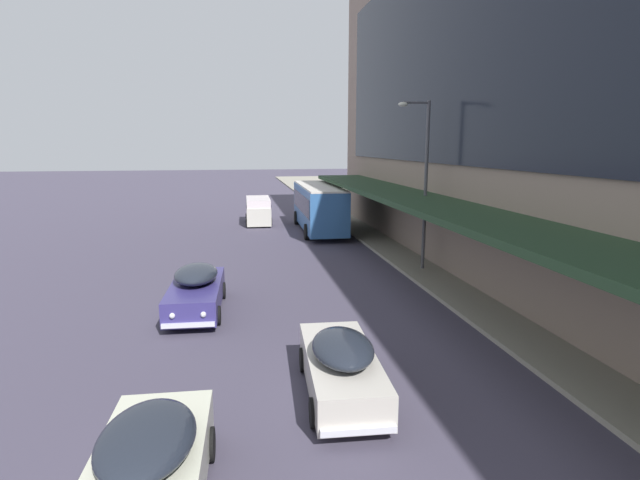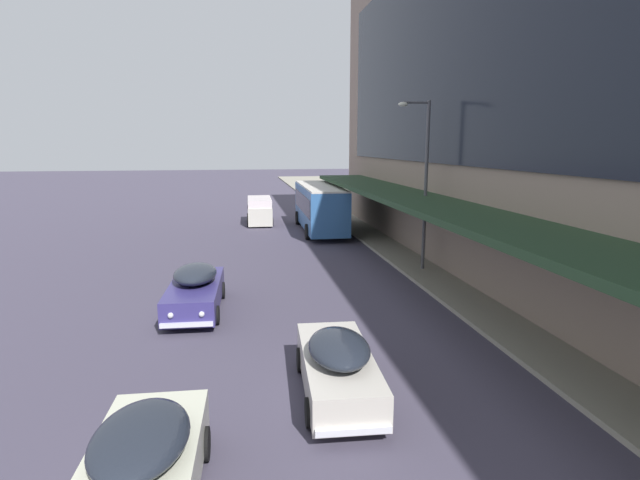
{
  "view_description": "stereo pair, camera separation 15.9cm",
  "coord_description": "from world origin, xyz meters",
  "views": [
    {
      "loc": [
        -1.63,
        -1.79,
        5.91
      ],
      "look_at": [
        2.35,
        21.13,
        1.45
      ],
      "focal_mm": 28.0,
      "sensor_mm": 36.0,
      "label": 1
    },
    {
      "loc": [
        -1.47,
        -1.82,
        5.91
      ],
      "look_at": [
        2.35,
        21.13,
        1.45
      ],
      "focal_mm": 28.0,
      "sensor_mm": 36.0,
      "label": 2
    }
  ],
  "objects": [
    {
      "name": "transit_bus_kerbside_front",
      "position": [
        4.11,
        31.76,
        1.83
      ],
      "size": [
        2.83,
        9.63,
        3.18
      ],
      "color": "#32629E",
      "rests_on": "ground"
    },
    {
      "name": "sedan_lead_near",
      "position": [
        0.76,
        9.01,
        0.77
      ],
      "size": [
        1.92,
        4.59,
        1.56
      ],
      "color": "beige",
      "rests_on": "ground"
    },
    {
      "name": "sedan_oncoming_front",
      "position": [
        -3.06,
        15.91,
        0.81
      ],
      "size": [
        2.01,
        4.97,
        1.65
      ],
      "color": "navy",
      "rests_on": "ground"
    },
    {
      "name": "vw_van",
      "position": [
        0.17,
        35.91,
        1.1
      ],
      "size": [
        1.98,
        4.59,
        1.96
      ],
      "color": "beige",
      "rests_on": "ground"
    },
    {
      "name": "street_lamp",
      "position": [
        6.93,
        19.99,
        4.57
      ],
      "size": [
        1.5,
        0.28,
        7.69
      ],
      "color": "#4C4C51",
      "rests_on": "sidewalk_kerb"
    },
    {
      "name": "sedan_lead_mid",
      "position": [
        -3.14,
        5.7,
        0.75
      ],
      "size": [
        2.03,
        4.66,
        1.51
      ],
      "color": "beige",
      "rests_on": "ground"
    }
  ]
}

